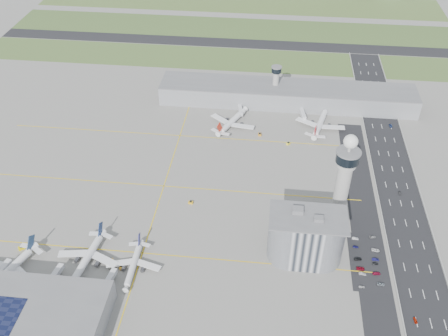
# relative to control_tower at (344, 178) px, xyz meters

# --- Properties ---
(ground) EXTENTS (1000.00, 1000.00, 0.00)m
(ground) POSITION_rel_control_tower_xyz_m (-72.00, -8.00, -35.04)
(ground) COLOR gray
(grass_strip_0) EXTENTS (480.00, 50.00, 0.08)m
(grass_strip_0) POSITION_rel_control_tower_xyz_m (-92.00, 217.00, -35.00)
(grass_strip_0) COLOR #4B6831
(grass_strip_0) RESTS_ON ground
(grass_strip_1) EXTENTS (480.00, 60.00, 0.08)m
(grass_strip_1) POSITION_rel_control_tower_xyz_m (-92.00, 292.00, -35.00)
(grass_strip_1) COLOR #395227
(grass_strip_1) RESTS_ON ground
(grass_strip_2) EXTENTS (480.00, 70.00, 0.08)m
(grass_strip_2) POSITION_rel_control_tower_xyz_m (-92.00, 372.00, -35.00)
(grass_strip_2) COLOR #4A5E2C
(grass_strip_2) RESTS_ON ground
(runway) EXTENTS (480.00, 22.00, 0.10)m
(runway) POSITION_rel_control_tower_xyz_m (-92.00, 254.00, -34.98)
(runway) COLOR black
(runway) RESTS_ON ground
(highway) EXTENTS (28.00, 500.00, 0.10)m
(highway) POSITION_rel_control_tower_xyz_m (43.00, -8.00, -34.99)
(highway) COLOR black
(highway) RESTS_ON ground
(barrier_left) EXTENTS (0.60, 500.00, 1.20)m
(barrier_left) POSITION_rel_control_tower_xyz_m (29.00, -8.00, -34.44)
(barrier_left) COLOR #9E9E99
(barrier_left) RESTS_ON ground
(barrier_right) EXTENTS (0.60, 500.00, 1.20)m
(barrier_right) POSITION_rel_control_tower_xyz_m (57.00, -8.00, -34.44)
(barrier_right) COLOR #9E9E99
(barrier_right) RESTS_ON ground
(landside_road) EXTENTS (18.00, 260.00, 0.08)m
(landside_road) POSITION_rel_control_tower_xyz_m (18.00, -18.00, -35.00)
(landside_road) COLOR black
(landside_road) RESTS_ON ground
(parking_lot) EXTENTS (20.00, 44.00, 0.10)m
(parking_lot) POSITION_rel_control_tower_xyz_m (16.00, -30.00, -34.99)
(parking_lot) COLOR black
(parking_lot) RESTS_ON ground
(taxiway_line_h_0) EXTENTS (260.00, 0.60, 0.01)m
(taxiway_line_h_0) POSITION_rel_control_tower_xyz_m (-112.00, -38.00, -35.04)
(taxiway_line_h_0) COLOR yellow
(taxiway_line_h_0) RESTS_ON ground
(taxiway_line_h_1) EXTENTS (260.00, 0.60, 0.01)m
(taxiway_line_h_1) POSITION_rel_control_tower_xyz_m (-112.00, 22.00, -35.04)
(taxiway_line_h_1) COLOR yellow
(taxiway_line_h_1) RESTS_ON ground
(taxiway_line_h_2) EXTENTS (260.00, 0.60, 0.01)m
(taxiway_line_h_2) POSITION_rel_control_tower_xyz_m (-112.00, 82.00, -35.04)
(taxiway_line_h_2) COLOR yellow
(taxiway_line_h_2) RESTS_ON ground
(taxiway_line_v) EXTENTS (0.60, 260.00, 0.01)m
(taxiway_line_v) POSITION_rel_control_tower_xyz_m (-112.00, 22.00, -35.04)
(taxiway_line_v) COLOR yellow
(taxiway_line_v) RESTS_ON ground
(control_tower) EXTENTS (14.00, 14.00, 64.50)m
(control_tower) POSITION_rel_control_tower_xyz_m (0.00, 0.00, 0.00)
(control_tower) COLOR #ADAAA5
(control_tower) RESTS_ON ground
(secondary_tower) EXTENTS (8.60, 8.60, 31.90)m
(secondary_tower) POSITION_rel_control_tower_xyz_m (-42.00, 142.00, -16.24)
(secondary_tower) COLOR #ADAAA5
(secondary_tower) RESTS_ON ground
(admin_building) EXTENTS (42.00, 24.00, 33.50)m
(admin_building) POSITION_rel_control_tower_xyz_m (-20.01, -30.00, -19.74)
(admin_building) COLOR #B2B2B7
(admin_building) RESTS_ON ground
(terminal_pier) EXTENTS (210.00, 32.00, 15.80)m
(terminal_pier) POSITION_rel_control_tower_xyz_m (-32.00, 140.00, -27.14)
(terminal_pier) COLOR gray
(terminal_pier) RESTS_ON ground
(near_terminal) EXTENTS (84.00, 42.00, 13.00)m
(near_terminal) POSITION_rel_control_tower_xyz_m (-160.07, -90.02, -28.62)
(near_terminal) COLOR gray
(near_terminal) RESTS_ON ground
(airplane_near_a) EXTENTS (50.76, 54.85, 12.52)m
(airplane_near_a) POSITION_rel_control_tower_xyz_m (-180.65, -62.79, -28.78)
(airplane_near_a) COLOR white
(airplane_near_a) RESTS_ON ground
(airplane_near_b) EXTENTS (41.61, 47.13, 11.97)m
(airplane_near_b) POSITION_rel_control_tower_xyz_m (-140.80, -48.04, -29.06)
(airplane_near_b) COLOR white
(airplane_near_b) RESTS_ON ground
(airplane_near_c) EXTENTS (31.77, 37.24, 10.33)m
(airplane_near_c) POSITION_rel_control_tower_xyz_m (-114.01, -50.14, -29.87)
(airplane_near_c) COLOR white
(airplane_near_c) RESTS_ON ground
(airplane_far_a) EXTENTS (53.37, 56.76, 12.61)m
(airplane_far_a) POSITION_rel_control_tower_xyz_m (-73.51, 101.75, -28.74)
(airplane_far_a) COLOR white
(airplane_far_a) RESTS_ON ground
(airplane_far_b) EXTENTS (49.13, 54.07, 12.82)m
(airplane_far_b) POSITION_rel_control_tower_xyz_m (-5.23, 106.42, -28.63)
(airplane_far_b) COLOR white
(airplane_far_b) RESTS_ON ground
(jet_bridge_near_1) EXTENTS (5.39, 14.31, 5.70)m
(jet_bridge_near_1) POSITION_rel_control_tower_xyz_m (-155.00, -69.00, -32.19)
(jet_bridge_near_1) COLOR silver
(jet_bridge_near_1) RESTS_ON ground
(jet_bridge_near_2) EXTENTS (5.39, 14.31, 5.70)m
(jet_bridge_near_2) POSITION_rel_control_tower_xyz_m (-125.00, -69.00, -32.19)
(jet_bridge_near_2) COLOR silver
(jet_bridge_near_2) RESTS_ON ground
(jet_bridge_far_0) EXTENTS (5.39, 14.31, 5.70)m
(jet_bridge_far_0) POSITION_rel_control_tower_xyz_m (-70.00, 124.00, -32.19)
(jet_bridge_far_0) COLOR silver
(jet_bridge_far_0) RESTS_ON ground
(jet_bridge_far_1) EXTENTS (5.39, 14.31, 5.70)m
(jet_bridge_far_1) POSITION_rel_control_tower_xyz_m (-20.00, 124.00, -32.19)
(jet_bridge_far_1) COLOR silver
(jet_bridge_far_1) RESTS_ON ground
(tug_0) EXTENTS (4.31, 4.13, 2.07)m
(tug_0) POSITION_rel_control_tower_xyz_m (-182.41, -42.56, -34.01)
(tug_0) COLOR yellow
(tug_0) RESTS_ON ground
(tug_1) EXTENTS (2.88, 2.05, 1.62)m
(tug_1) POSITION_rel_control_tower_xyz_m (-128.54, -45.61, -34.23)
(tug_1) COLOR #FBA51F
(tug_1) RESTS_ON ground
(tug_2) EXTENTS (2.65, 3.73, 2.10)m
(tug_2) POSITION_rel_control_tower_xyz_m (-120.52, -49.93, -33.99)
(tug_2) COLOR orange
(tug_2) RESTS_ON ground
(tug_3) EXTENTS (3.10, 2.22, 1.74)m
(tug_3) POSITION_rel_control_tower_xyz_m (-91.31, 7.17, -34.17)
(tug_3) COLOR gold
(tug_3) RESTS_ON ground
(tug_4) EXTENTS (2.68, 3.57, 1.92)m
(tug_4) POSITION_rel_control_tower_xyz_m (-51.50, 89.43, -34.08)
(tug_4) COLOR orange
(tug_4) RESTS_ON ground
(tug_5) EXTENTS (3.45, 3.63, 1.74)m
(tug_5) POSITION_rel_control_tower_xyz_m (-29.64, 79.90, -34.17)
(tug_5) COLOR yellow
(tug_5) RESTS_ON ground
(car_lot_0) EXTENTS (3.38, 1.61, 1.12)m
(car_lot_0) POSITION_rel_control_tower_xyz_m (10.79, -48.96, -34.48)
(car_lot_0) COLOR beige
(car_lot_0) RESTS_ON ground
(car_lot_1) EXTENTS (4.03, 1.78, 1.29)m
(car_lot_1) POSITION_rel_control_tower_xyz_m (12.14, -39.97, -34.40)
(car_lot_1) COLOR #A6A6A7
(car_lot_1) RESTS_ON ground
(car_lot_2) EXTENTS (4.60, 2.16, 1.27)m
(car_lot_2) POSITION_rel_control_tower_xyz_m (11.41, -36.38, -34.40)
(car_lot_2) COLOR maroon
(car_lot_2) RESTS_ON ground
(car_lot_3) EXTENTS (4.67, 2.51, 1.29)m
(car_lot_3) POSITION_rel_control_tower_xyz_m (10.66, -29.37, -34.40)
(car_lot_3) COLOR black
(car_lot_3) RESTS_ON ground
(car_lot_4) EXTENTS (3.24, 1.43, 1.08)m
(car_lot_4) POSITION_rel_control_tower_xyz_m (10.38, -19.96, -34.50)
(car_lot_4) COLOR navy
(car_lot_4) RESTS_ON ground
(car_lot_5) EXTENTS (3.83, 1.46, 1.25)m
(car_lot_5) POSITION_rel_control_tower_xyz_m (10.68, -13.28, -34.42)
(car_lot_5) COLOR silver
(car_lot_5) RESTS_ON ground
(car_lot_6) EXTENTS (4.16, 2.04, 1.14)m
(car_lot_6) POSITION_rel_control_tower_xyz_m (21.21, -46.10, -34.47)
(car_lot_6) COLOR gray
(car_lot_6) RESTS_ON ground
(car_lot_7) EXTENTS (4.61, 2.40, 1.28)m
(car_lot_7) POSITION_rel_control_tower_xyz_m (19.84, -38.89, -34.40)
(car_lot_7) COLOR maroon
(car_lot_7) RESTS_ON ground
(car_lot_8) EXTENTS (3.43, 1.54, 1.14)m
(car_lot_8) POSITION_rel_control_tower_xyz_m (20.10, -31.74, -34.47)
(car_lot_8) COLOR #27282C
(car_lot_8) RESTS_ON ground
(car_lot_9) EXTENTS (3.87, 1.53, 1.26)m
(car_lot_9) POSITION_rel_control_tower_xyz_m (20.52, -28.68, -34.41)
(car_lot_9) COLOR #171656
(car_lot_9) RESTS_ON ground
(car_lot_10) EXTENTS (4.83, 2.80, 1.27)m
(car_lot_10) POSITION_rel_control_tower_xyz_m (21.45, -21.41, -34.41)
(car_lot_10) COLOR silver
(car_lot_10) RESTS_ON ground
(car_lot_11) EXTENTS (4.08, 2.22, 1.12)m
(car_lot_11) POSITION_rel_control_tower_xyz_m (21.18, -10.88, -34.48)
(car_lot_11) COLOR gray
(car_lot_11) RESTS_ON ground
(car_hw_0) EXTENTS (1.92, 3.71, 1.21)m
(car_hw_0) POSITION_rel_control_tower_xyz_m (35.41, -67.46, -34.44)
(car_hw_0) COLOR #B22007
(car_hw_0) RESTS_ON ground
(car_hw_1) EXTENTS (1.31, 3.68, 1.21)m
(car_hw_1) POSITION_rel_control_tower_xyz_m (43.76, 31.53, -34.44)
(car_hw_1) COLOR black
(car_hw_1) RESTS_ON ground
(car_hw_2) EXTENTS (2.32, 4.61, 1.25)m
(car_hw_2) POSITION_rel_control_tower_xyz_m (49.92, 112.94, -34.42)
(car_hw_2) COLOR navy
(car_hw_2) RESTS_ON ground
(car_hw_4) EXTENTS (1.47, 3.39, 1.14)m
(car_hw_4) POSITION_rel_control_tower_xyz_m (35.78, 173.17, -34.47)
(car_hw_4) COLOR slate
(car_hw_4) RESTS_ON ground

